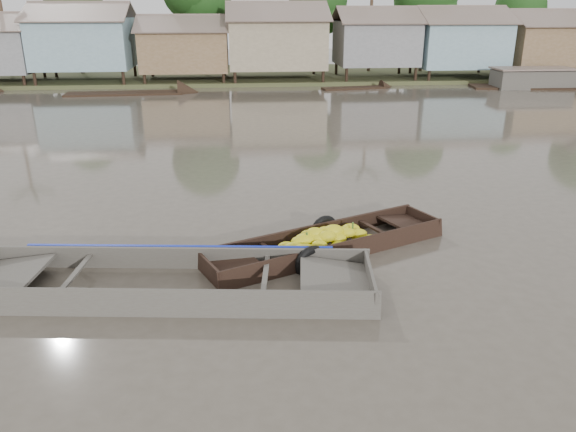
{
  "coord_description": "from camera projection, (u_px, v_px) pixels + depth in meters",
  "views": [
    {
      "loc": [
        -0.37,
        -10.99,
        5.26
      ],
      "look_at": [
        0.69,
        0.67,
        0.8
      ],
      "focal_mm": 35.0,
      "sensor_mm": 36.0,
      "label": 1
    }
  ],
  "objects": [
    {
      "name": "distant_boats",
      "position": [
        451.0,
        88.0,
        35.45
      ],
      "size": [
        48.53,
        15.81,
        1.38
      ],
      "color": "black",
      "rests_on": "ground"
    },
    {
      "name": "viewer_boat",
      "position": [
        172.0,
        287.0,
        10.95
      ],
      "size": [
        8.1,
        2.93,
        0.64
      ],
      "rotation": [
        0.0,
        0.0,
        -0.11
      ],
      "color": "#48433D",
      "rests_on": "ground"
    },
    {
      "name": "banana_boat",
      "position": [
        323.0,
        244.0,
        12.61
      ],
      "size": [
        5.87,
        3.68,
        0.82
      ],
      "rotation": [
        0.0,
        0.0,
        0.43
      ],
      "color": "black",
      "rests_on": "ground"
    },
    {
      "name": "ground",
      "position": [
        259.0,
        262.0,
        12.13
      ],
      "size": [
        120.0,
        120.0,
        0.0
      ],
      "primitive_type": "plane",
      "color": "#4D453B",
      "rests_on": "ground"
    },
    {
      "name": "riverbank",
      "position": [
        281.0,
        35.0,
        40.95
      ],
      "size": [
        120.0,
        12.47,
        10.22
      ],
      "color": "#384723",
      "rests_on": "ground"
    }
  ]
}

